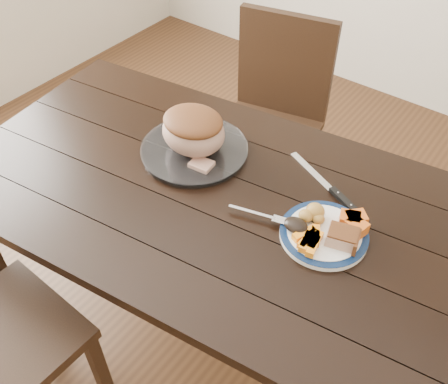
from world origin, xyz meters
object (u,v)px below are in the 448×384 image
Objects in this scene: serving_platter at (194,151)px; pork_slice at (342,237)px; dinner_plate at (324,234)px; carving_knife at (336,193)px; dining_table at (208,210)px; chair_far at (273,112)px; roast_joint at (193,132)px; fork at (263,216)px.

pork_slice is (0.57, -0.07, 0.03)m from serving_platter.
dinner_plate is 0.18m from carving_knife.
serving_platter is (-0.14, 0.11, 0.10)m from dining_table.
chair_far is 0.99m from pork_slice.
chair_far is at bearing 159.57° from carving_knife.
carving_knife is at bearing 12.90° from roast_joint.
roast_joint is 0.70× the size of carving_knife.
roast_joint is 0.48m from carving_knife.
fork reaches higher than dining_table.
fork is at bearing -18.35° from serving_platter.
dining_table is 1.83× the size of chair_far.
dinner_plate is 0.81× the size of carving_knife.
fork is at bearing -94.59° from carving_knife.
carving_knife is (0.54, -0.52, 0.23)m from chair_far.
carving_knife is (0.12, 0.22, -0.01)m from fork.
serving_platter is 1.62× the size of roast_joint.
serving_platter is 1.14× the size of carving_knife.
chair_far is 0.70m from roast_joint.
roast_joint reaches higher than serving_platter.
fork is (-0.17, -0.05, 0.01)m from dinner_plate.
serving_platter is 4.22× the size of pork_slice.
dinner_plate is at bearing -49.44° from carving_knife.
pork_slice is at bearing -6.71° from roast_joint.
carving_knife is at bearing 123.60° from chair_far.
chair_far reaches higher than dining_table.
dining_table is 0.39m from dinner_plate.
chair_far is 0.89m from fork.
fork is at bearing -18.35° from roast_joint.
pork_slice is at bearing -4.76° from dinner_plate.
dining_table is 20.85× the size of pork_slice.
dining_table is at bearing 162.92° from fork.
roast_joint is at bearing 141.93° from dining_table.
roast_joint is (-0.52, 0.06, 0.08)m from dinner_plate.
dining_table is 0.45m from pork_slice.
pork_slice is (0.05, -0.00, 0.03)m from dinner_plate.
pork_slice reaches higher than serving_platter.
roast_joint is (-0.14, 0.11, 0.18)m from dining_table.
dinner_plate is 1.40× the size of fork.
pork_slice is at bearing -3.62° from fork.
pork_slice is 0.23m from fork.
serving_platter is at bearing 90.00° from roast_joint.
pork_slice is 0.47× the size of fork.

